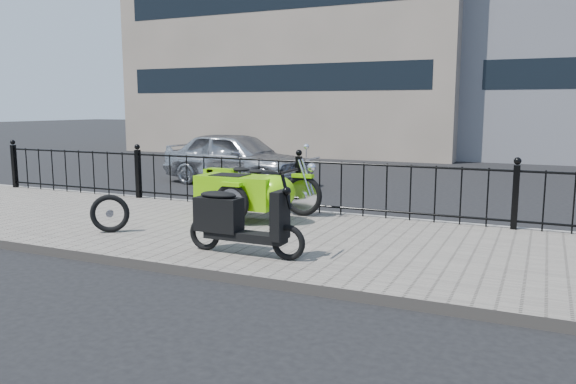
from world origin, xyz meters
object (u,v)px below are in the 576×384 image
at_px(motorcycle_sidecar, 252,190).
at_px(sedan_car, 237,158).
at_px(spare_tire, 110,214).
at_px(scooter, 237,220).

relative_size(motorcycle_sidecar, sedan_car, 0.59).
bearing_deg(spare_tire, sedan_car, 102.53).
distance_m(motorcycle_sidecar, spare_tire, 2.23).
bearing_deg(spare_tire, scooter, -6.74).
xyz_separation_m(scooter, spare_tire, (-2.27, 0.27, -0.14)).
relative_size(spare_tire, sedan_car, 0.14).
relative_size(motorcycle_sidecar, scooter, 1.42).
distance_m(scooter, spare_tire, 2.29).
bearing_deg(motorcycle_sidecar, scooter, -66.76).
bearing_deg(sedan_car, scooter, -142.89).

